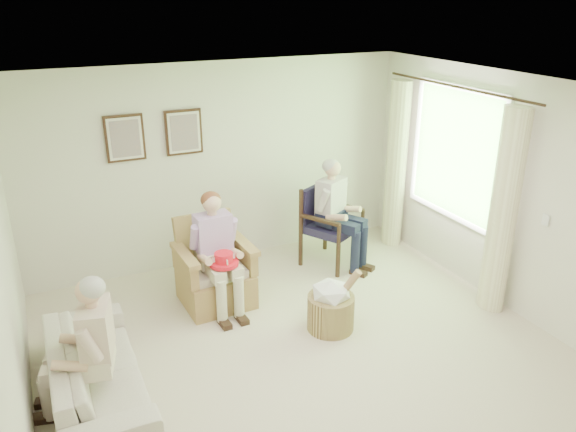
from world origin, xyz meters
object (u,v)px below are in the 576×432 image
object	(u,v)px
person_dark	(336,206)
hatbox	(331,305)
sofa	(96,372)
red_hat	(224,260)
wicker_armchair	(215,277)
person_wicker	(216,245)
wood_armchair	(329,221)
person_sofa	(93,342)

from	to	relation	value
person_dark	hatbox	world-z (taller)	person_dark
sofa	red_hat	bearing A→B (deg)	-60.74
wicker_armchair	sofa	bearing A→B (deg)	-143.89
person_wicker	person_dark	size ratio (longest dim) A/B	0.96
wood_armchair	person_wicker	world-z (taller)	person_wicker
person_wicker	red_hat	world-z (taller)	person_wicker
person_wicker	red_hat	distance (m)	0.23
red_hat	person_wicker	bearing A→B (deg)	93.02
person_wicker	hatbox	distance (m)	1.41
person_wicker	red_hat	bearing A→B (deg)	-89.39
wicker_armchair	person_sofa	world-z (taller)	person_sofa
person_sofa	person_dark	bearing A→B (deg)	130.04
sofa	red_hat	world-z (taller)	red_hat
person_sofa	hatbox	size ratio (longest dim) A/B	1.67
wood_armchair	person_dark	world-z (taller)	person_dark
sofa	hatbox	xyz separation A→B (m)	(2.40, 0.10, 0.01)
person_wicker	sofa	bearing A→B (deg)	-147.21
wicker_armchair	hatbox	world-z (taller)	wicker_armchair
person_wicker	person_dark	distance (m)	1.75
person_wicker	hatbox	bearing A→B (deg)	-47.58
wicker_armchair	person_dark	world-z (taller)	person_dark
person_dark	person_sofa	size ratio (longest dim) A/B	1.13
wicker_armchair	red_hat	bearing A→B (deg)	-90.57
sofa	person_sofa	distance (m)	0.44
wicker_armchair	person_wicker	xyz separation A→B (m)	(0.00, -0.13, 0.46)
person_wicker	hatbox	xyz separation A→B (m)	(0.93, -0.94, -0.49)
wood_armchair	person_sofa	bearing A→B (deg)	179.14
person_sofa	red_hat	xyz separation A→B (m)	(1.48, 0.99, -0.01)
red_hat	hatbox	world-z (taller)	red_hat
red_hat	person_dark	bearing A→B (deg)	18.55
red_hat	hatbox	bearing A→B (deg)	-38.44
wood_armchair	person_wicker	distance (m)	1.81
wicker_armchair	sofa	world-z (taller)	wicker_armchair
sofa	person_dark	bearing A→B (deg)	-66.25
hatbox	person_wicker	bearing A→B (deg)	134.82
person_dark	person_wicker	bearing A→B (deg)	162.68
person_sofa	hatbox	world-z (taller)	person_sofa
sofa	person_dark	distance (m)	3.52
wicker_armchair	red_hat	world-z (taller)	wicker_armchair
wood_armchair	person_sofa	distance (m)	3.62
sofa	hatbox	size ratio (longest dim) A/B	2.57
person_wicker	person_sofa	bearing A→B (deg)	-143.35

